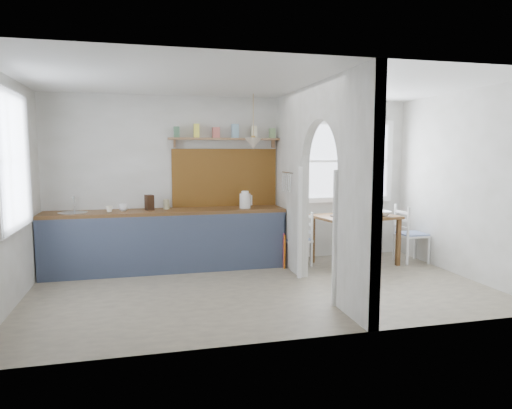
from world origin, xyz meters
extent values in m
cube|color=gray|center=(0.00, 0.00, 0.00)|extent=(5.80, 3.20, 0.01)
cube|color=silver|center=(0.00, 0.00, 2.60)|extent=(5.80, 3.20, 0.01)
cube|color=silver|center=(0.00, 1.60, 1.30)|extent=(5.80, 0.01, 2.60)
cube|color=silver|center=(0.00, -1.60, 1.30)|extent=(5.80, 0.01, 2.60)
cube|color=silver|center=(-2.90, 0.00, 1.30)|extent=(0.01, 3.20, 2.60)
cube|color=silver|center=(2.90, 0.00, 1.30)|extent=(0.01, 3.20, 2.60)
cube|color=silver|center=(0.70, -1.20, 1.30)|extent=(0.12, 0.80, 2.60)
cube|color=silver|center=(0.70, 1.00, 1.30)|extent=(0.12, 1.20, 2.60)
cube|color=silver|center=(0.70, -0.20, 2.08)|extent=(0.12, 1.20, 1.05)
cube|color=brown|center=(-1.13, 1.30, 0.88)|extent=(3.50, 0.60, 0.05)
cube|color=#4F5B76|center=(-1.13, 1.01, 0.42)|extent=(3.50, 0.03, 0.85)
cube|color=black|center=(-1.13, 1.35, 0.42)|extent=(3.46, 0.45, 0.85)
cylinder|color=silver|center=(-2.43, 1.30, 0.89)|extent=(0.40, 0.40, 0.02)
cube|color=brown|center=(-0.20, 1.58, 1.35)|extent=(1.65, 0.03, 0.90)
cube|color=#9D714C|center=(-0.20, 1.49, 1.95)|extent=(1.75, 0.20, 0.03)
cube|color=#325C3F|center=(-0.95, 1.49, 2.06)|extent=(0.09, 0.09, 0.18)
cube|color=yellow|center=(-0.65, 1.49, 2.06)|extent=(0.09, 0.09, 0.18)
cube|color=#B04F46|center=(-0.35, 1.49, 2.06)|extent=(0.09, 0.09, 0.18)
cube|color=#6B94AA|center=(-0.06, 1.49, 2.06)|extent=(0.09, 0.09, 0.18)
cube|color=beige|center=(0.24, 1.49, 2.06)|extent=(0.09, 0.09, 0.18)
cube|color=#71985C|center=(0.54, 1.49, 2.06)|extent=(0.09, 0.09, 0.18)
cone|color=silver|center=(0.15, 1.15, 1.88)|extent=(0.26, 0.26, 0.16)
cylinder|color=silver|center=(0.61, 0.90, 1.45)|extent=(0.02, 0.50, 0.02)
imported|color=white|center=(-1.93, 1.26, 0.94)|extent=(0.09, 0.09, 0.09)
imported|color=white|center=(-1.74, 1.31, 0.95)|extent=(0.17, 0.17, 0.11)
cube|color=black|center=(-1.37, 1.35, 1.01)|extent=(0.14, 0.17, 0.23)
cylinder|color=tan|center=(-1.12, 1.41, 0.97)|extent=(0.11, 0.11, 0.14)
cube|color=#AF2F5D|center=(0.58, 0.97, 0.28)|extent=(0.02, 0.03, 0.51)
cube|color=#C85C12|center=(0.58, 0.94, 0.25)|extent=(0.02, 0.03, 0.53)
imported|color=white|center=(2.09, 0.83, 0.81)|extent=(0.33, 0.33, 0.08)
imported|color=#40703F|center=(1.66, 0.85, 0.81)|extent=(0.11, 0.11, 0.09)
cylinder|color=black|center=(1.40, 0.95, 0.78)|extent=(0.23, 0.23, 0.01)
imported|color=#62456C|center=(1.77, 1.18, 0.85)|extent=(0.18, 0.18, 0.16)
camera|label=1|loc=(-1.45, -5.49, 1.74)|focal=32.00mm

